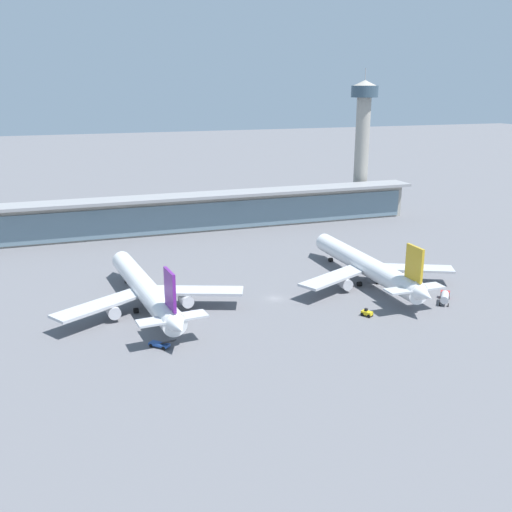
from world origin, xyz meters
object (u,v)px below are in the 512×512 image
Objects in this scene: service_truck_mid_apron_yellow at (367,313)px; control_tower at (362,136)px; service_truck_near_nose_red at (445,297)px; service_truck_under_wing_blue at (160,344)px; airliner_left_stand at (146,289)px; airliner_centre_stand at (367,266)px.

service_truck_mid_apron_yellow is 134.97m from control_tower.
service_truck_under_wing_blue is at bearing -177.85° from service_truck_near_nose_red.
airliner_left_stand is 11.37× the size of service_truck_under_wing_blue.
control_tower is (48.18, 92.19, 29.62)m from airliner_centre_stand.
airliner_left_stand is at bearing -141.18° from control_tower.
airliner_left_stand is 8.11× the size of service_truck_near_nose_red.
service_truck_near_nose_red is 0.13× the size of control_tower.
service_truck_mid_apron_yellow is (-12.89, -23.19, -4.65)m from airliner_centre_stand.
service_truck_mid_apron_yellow is at bearing -117.89° from control_tower.
service_truck_near_nose_red is 1.40× the size of service_truck_under_wing_blue.
service_truck_near_nose_red is (77.91, -21.98, -3.82)m from airliner_left_stand.
airliner_centre_stand is 26.94m from service_truck_mid_apron_yellow.
service_truck_under_wing_blue is (-66.68, -24.37, -4.72)m from airliner_centre_stand.
service_truck_under_wing_blue is at bearing -178.74° from service_truck_mid_apron_yellow.
service_truck_mid_apron_yellow is at bearing -175.95° from service_truck_near_nose_red.
control_tower is (113.90, 91.63, 29.62)m from airliner_left_stand.
control_tower is at bearing 72.42° from service_truck_near_nose_red.
airliner_left_stand reaches higher than service_truck_under_wing_blue.
service_truck_near_nose_red is 78.93m from service_truck_under_wing_blue.
service_truck_near_nose_red is 2.44× the size of service_truck_mid_apron_yellow.
service_truck_near_nose_red is at bearing 2.15° from service_truck_under_wing_blue.
control_tower is at bearing 45.42° from service_truck_under_wing_blue.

